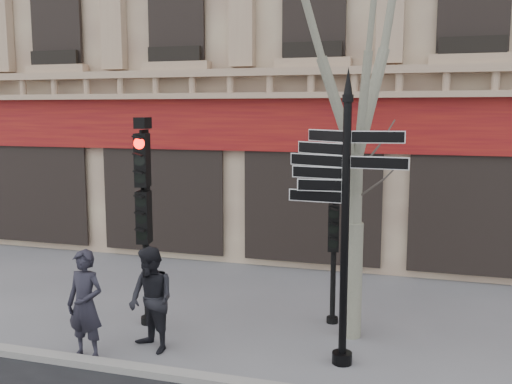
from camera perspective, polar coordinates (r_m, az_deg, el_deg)
ground at (r=9.90m, az=-0.22°, el=-15.33°), size 80.00×80.00×0.00m
kerb at (r=8.67m, az=-3.05°, el=-18.48°), size 80.00×0.25×0.12m
fingerpost at (r=8.64m, az=9.02°, el=2.30°), size 2.35×2.35×4.58m
traffic_signal_main at (r=10.49m, az=-11.07°, el=-0.38°), size 0.47×0.37×3.82m
traffic_signal_secondary at (r=10.60m, az=7.79°, el=-4.84°), size 0.41×0.32×2.26m
plane_tree at (r=9.86m, az=10.28°, el=17.26°), size 2.96×2.96×7.87m
pedestrian_a at (r=9.61m, az=-16.71°, el=-10.75°), size 0.68×0.48×1.77m
pedestrian_b at (r=9.65m, az=-10.44°, el=-10.56°), size 1.06×0.99×1.74m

